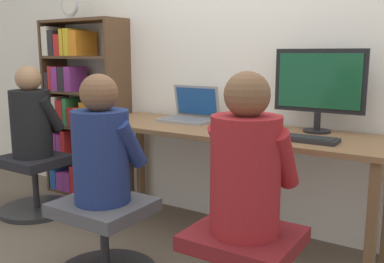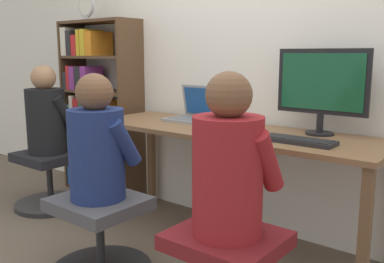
{
  "view_description": "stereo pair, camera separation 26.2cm",
  "coord_description": "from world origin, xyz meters",
  "px_view_note": "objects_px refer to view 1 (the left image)",
  "views": [
    {
      "loc": [
        1.27,
        -2.07,
        1.24
      ],
      "look_at": [
        -0.13,
        0.1,
        0.77
      ],
      "focal_mm": 40.0,
      "sensor_mm": 36.0,
      "label": 1
    },
    {
      "loc": [
        1.48,
        -1.92,
        1.24
      ],
      "look_at": [
        -0.13,
        0.1,
        0.77
      ],
      "focal_mm": 40.0,
      "sensor_mm": 36.0,
      "label": 2
    }
  ],
  "objects_px": {
    "laptop": "(190,114)",
    "person_at_laptop": "(102,147)",
    "desktop_monitor": "(319,86)",
    "bookshelf": "(77,106)",
    "office_chair_right": "(105,239)",
    "desk_clock": "(70,5)",
    "person_near_shelf": "(31,117)",
    "person_at_monitor": "(246,164)",
    "office_chair_side": "(35,183)",
    "keyboard": "(301,138)"
  },
  "relations": [
    {
      "from": "laptop",
      "to": "person_at_laptop",
      "type": "bearing_deg",
      "value": -87.62
    },
    {
      "from": "desktop_monitor",
      "to": "bookshelf",
      "type": "height_order",
      "value": "bookshelf"
    },
    {
      "from": "desktop_monitor",
      "to": "bookshelf",
      "type": "relative_size",
      "value": 0.36
    },
    {
      "from": "office_chair_right",
      "to": "desk_clock",
      "type": "xyz_separation_m",
      "value": [
        -1.2,
        0.91,
        1.39
      ]
    },
    {
      "from": "office_chair_right",
      "to": "person_near_shelf",
      "type": "bearing_deg",
      "value": 158.78
    },
    {
      "from": "laptop",
      "to": "bookshelf",
      "type": "relative_size",
      "value": 0.24
    },
    {
      "from": "desktop_monitor",
      "to": "person_at_laptop",
      "type": "height_order",
      "value": "desktop_monitor"
    },
    {
      "from": "laptop",
      "to": "person_near_shelf",
      "type": "relative_size",
      "value": 0.53
    },
    {
      "from": "office_chair_right",
      "to": "person_at_monitor",
      "type": "xyz_separation_m",
      "value": [
        0.82,
        0.06,
        0.53
      ]
    },
    {
      "from": "office_chair_side",
      "to": "office_chair_right",
      "type": "bearing_deg",
      "value": -21.01
    },
    {
      "from": "desktop_monitor",
      "to": "office_chair_side",
      "type": "bearing_deg",
      "value": -166.07
    },
    {
      "from": "laptop",
      "to": "person_at_monitor",
      "type": "distance_m",
      "value": 1.22
    },
    {
      "from": "person_near_shelf",
      "to": "laptop",
      "type": "bearing_deg",
      "value": 21.49
    },
    {
      "from": "office_chair_right",
      "to": "person_at_monitor",
      "type": "height_order",
      "value": "person_at_monitor"
    },
    {
      "from": "person_at_monitor",
      "to": "bookshelf",
      "type": "xyz_separation_m",
      "value": [
        -2.07,
        0.91,
        0.02
      ]
    },
    {
      "from": "desktop_monitor",
      "to": "person_at_monitor",
      "type": "distance_m",
      "value": 0.95
    },
    {
      "from": "desk_clock",
      "to": "office_chair_side",
      "type": "bearing_deg",
      "value": -88.8
    },
    {
      "from": "person_at_monitor",
      "to": "desk_clock",
      "type": "distance_m",
      "value": 2.35
    },
    {
      "from": "laptop",
      "to": "keyboard",
      "type": "distance_m",
      "value": 0.93
    },
    {
      "from": "laptop",
      "to": "person_near_shelf",
      "type": "xyz_separation_m",
      "value": [
        -1.15,
        -0.45,
        -0.06
      ]
    },
    {
      "from": "office_chair_right",
      "to": "bookshelf",
      "type": "xyz_separation_m",
      "value": [
        -1.25,
        0.97,
        0.55
      ]
    },
    {
      "from": "person_at_monitor",
      "to": "keyboard",
      "type": "bearing_deg",
      "value": 86.6
    },
    {
      "from": "keyboard",
      "to": "person_near_shelf",
      "type": "distance_m",
      "value": 2.06
    },
    {
      "from": "office_chair_side",
      "to": "person_near_shelf",
      "type": "height_order",
      "value": "person_near_shelf"
    },
    {
      "from": "keyboard",
      "to": "person_at_laptop",
      "type": "height_order",
      "value": "person_at_laptop"
    },
    {
      "from": "laptop",
      "to": "office_chair_right",
      "type": "bearing_deg",
      "value": -87.64
    },
    {
      "from": "office_chair_side",
      "to": "person_at_laptop",
      "type": "bearing_deg",
      "value": -20.81
    },
    {
      "from": "person_at_monitor",
      "to": "person_at_laptop",
      "type": "bearing_deg",
      "value": -176.47
    },
    {
      "from": "person_at_monitor",
      "to": "desktop_monitor",
      "type": "bearing_deg",
      "value": 87.85
    },
    {
      "from": "office_chair_right",
      "to": "office_chair_side",
      "type": "distance_m",
      "value": 1.28
    },
    {
      "from": "person_at_monitor",
      "to": "person_near_shelf",
      "type": "relative_size",
      "value": 1.03
    },
    {
      "from": "office_chair_side",
      "to": "laptop",
      "type": "bearing_deg",
      "value": 21.71
    },
    {
      "from": "desk_clock",
      "to": "person_at_laptop",
      "type": "bearing_deg",
      "value": -36.87
    },
    {
      "from": "keyboard",
      "to": "person_at_monitor",
      "type": "height_order",
      "value": "person_at_monitor"
    },
    {
      "from": "person_at_monitor",
      "to": "office_chair_side",
      "type": "bearing_deg",
      "value": 168.68
    },
    {
      "from": "bookshelf",
      "to": "person_near_shelf",
      "type": "xyz_separation_m",
      "value": [
        0.06,
        -0.51,
        -0.03
      ]
    },
    {
      "from": "desktop_monitor",
      "to": "office_chair_right",
      "type": "bearing_deg",
      "value": -131.48
    },
    {
      "from": "person_at_laptop",
      "to": "office_chair_side",
      "type": "relative_size",
      "value": 1.19
    },
    {
      "from": "office_chair_right",
      "to": "desk_clock",
      "type": "bearing_deg",
      "value": 142.98
    },
    {
      "from": "keyboard",
      "to": "person_near_shelf",
      "type": "xyz_separation_m",
      "value": [
        -2.05,
        -0.2,
        -0.02
      ]
    },
    {
      "from": "person_at_monitor",
      "to": "office_chair_right",
      "type": "bearing_deg",
      "value": -176.13
    },
    {
      "from": "desktop_monitor",
      "to": "laptop",
      "type": "height_order",
      "value": "desktop_monitor"
    },
    {
      "from": "person_at_laptop",
      "to": "desk_clock",
      "type": "height_order",
      "value": "desk_clock"
    },
    {
      "from": "desktop_monitor",
      "to": "keyboard",
      "type": "bearing_deg",
      "value": -89.56
    },
    {
      "from": "office_chair_right",
      "to": "person_at_monitor",
      "type": "relative_size",
      "value": 0.8
    },
    {
      "from": "keyboard",
      "to": "person_near_shelf",
      "type": "height_order",
      "value": "person_near_shelf"
    },
    {
      "from": "keyboard",
      "to": "desk_clock",
      "type": "height_order",
      "value": "desk_clock"
    },
    {
      "from": "person_near_shelf",
      "to": "keyboard",
      "type": "bearing_deg",
      "value": 5.7
    },
    {
      "from": "keyboard",
      "to": "bookshelf",
      "type": "distance_m",
      "value": 2.12
    },
    {
      "from": "person_near_shelf",
      "to": "office_chair_right",
      "type": "bearing_deg",
      "value": -21.22
    }
  ]
}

